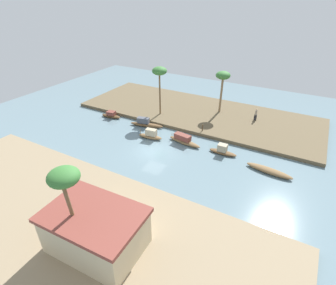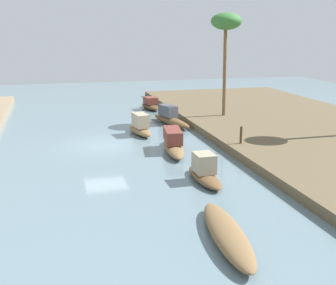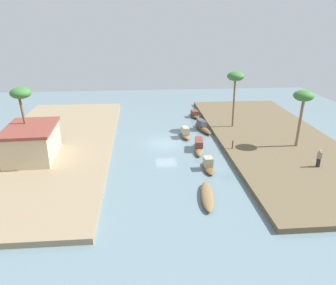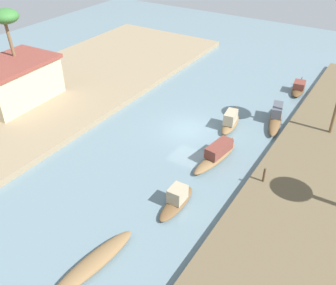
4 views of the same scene
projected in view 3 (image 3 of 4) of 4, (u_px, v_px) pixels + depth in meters
The scene contains 15 objects.
river_water at pixel (166, 144), 40.48m from camera, with size 63.99×63.99×0.00m, color slate.
riverbank_left at pixel (273, 139), 41.46m from camera, with size 37.47×13.76×0.48m, color brown.
riverbank_right at pixel (53, 145), 39.34m from camera, with size 37.47×13.76×0.48m, color #937F60.
sampan_near_left_bank at pixel (199, 146), 38.36m from camera, with size 4.73×1.62×1.22m.
sampan_foreground at pixel (208, 165), 33.47m from camera, with size 3.39×1.03×1.28m.
sampan_with_red_awning at pixel (195, 115), 51.10m from camera, with size 3.35×1.42×1.05m.
sampan_open_hull at pixel (185, 133), 42.43m from camera, with size 3.43×1.39×1.40m.
sampan_midstream at pixel (207, 196), 28.10m from camera, with size 5.11×1.64×0.52m.
sampan_with_tall_canopy at pixel (202, 127), 45.09m from camera, with size 5.04×2.02×1.34m.
person_on_near_bank at pixel (319, 160), 32.86m from camera, with size 0.42×0.42×1.76m.
mooring_post at pixel (233, 144), 37.49m from camera, with size 0.14×0.14×0.96m, color #4C3823.
palm_tree_left_near at pixel (303, 98), 36.56m from camera, with size 2.20×2.20×6.43m.
palm_tree_left_far at pixel (236, 78), 43.08m from camera, with size 2.18×2.18×7.33m.
palm_tree_right_tall at pixel (21, 96), 34.15m from camera, with size 2.10×2.10×7.19m.
riverside_building at pixel (32, 142), 34.78m from camera, with size 7.26×5.14×3.37m.
Camera 3 is at (-37.76, 2.97, 14.31)m, focal length 35.90 mm.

